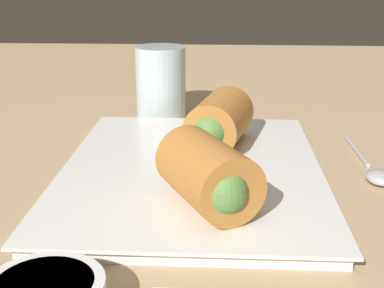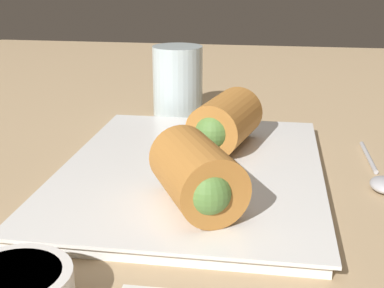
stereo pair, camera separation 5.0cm
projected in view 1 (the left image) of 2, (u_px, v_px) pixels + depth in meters
The scene contains 6 objects.
table_surface at pixel (210, 183), 55.92cm from camera, with size 180.00×140.00×2.00cm.
serving_plate at pixel (192, 172), 54.05cm from camera, with size 34.00×25.79×1.50cm.
roll_front_left at pixel (219, 122), 58.30cm from camera, with size 10.75×7.81×5.78cm.
roll_front_right at pixel (206, 175), 43.79cm from camera, with size 10.91×9.41×5.78cm.
spoon at pixel (376, 173), 54.49cm from camera, with size 15.33×2.86×1.26cm.
drinking_glass at pixel (161, 82), 74.87cm from camera, with size 7.01×7.01×9.88cm.
Camera 1 is at (-51.55, -0.90, 23.12)cm, focal length 50.00 mm.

